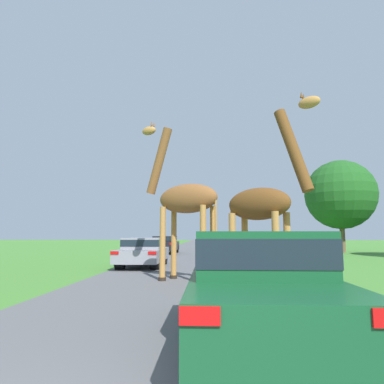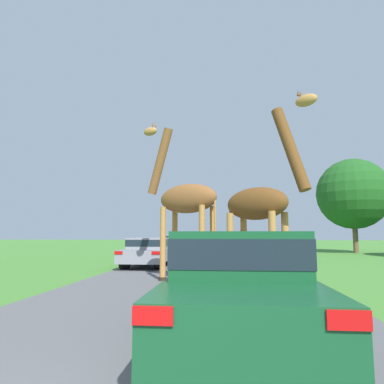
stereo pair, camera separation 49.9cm
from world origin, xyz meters
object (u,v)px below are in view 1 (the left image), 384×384
object	(u,v)px
car_queue_left	(236,246)
car_far_ahead	(165,244)
giraffe_near_road	(184,201)
giraffe_companion	(263,204)
car_lead_maroon	(257,282)
tree_right_cluster	(340,195)
car_queue_right	(143,251)

from	to	relation	value
car_queue_left	car_far_ahead	bearing A→B (deg)	130.36
giraffe_near_road	car_far_ahead	distance (m)	14.92
giraffe_companion	car_lead_maroon	distance (m)	4.57
car_far_ahead	tree_right_cluster	world-z (taller)	tree_right_cluster
car_far_ahead	car_queue_left	bearing A→B (deg)	-49.64
giraffe_companion	tree_right_cluster	distance (m)	20.03
giraffe_near_road	giraffe_companion	bearing A→B (deg)	-96.18
tree_right_cluster	car_queue_right	bearing A→B (deg)	-138.18
car_far_ahead	car_lead_maroon	bearing A→B (deg)	-79.18
giraffe_near_road	car_queue_left	xyz separation A→B (m)	(2.29, 9.03, -1.72)
car_queue_right	car_far_ahead	bearing A→B (deg)	91.90
giraffe_companion	tree_right_cluster	size ratio (longest dim) A/B	0.70
giraffe_companion	car_queue_left	xyz separation A→B (m)	(0.05, 10.59, -1.47)
car_queue_right	tree_right_cluster	distance (m)	18.06
car_queue_right	tree_right_cluster	size ratio (longest dim) A/B	0.57
giraffe_companion	tree_right_cluster	bearing A→B (deg)	-167.45
giraffe_near_road	tree_right_cluster	xyz separation A→B (m)	(11.04, 16.29, 1.99)
car_lead_maroon	car_queue_left	world-z (taller)	car_lead_maroon
car_lead_maroon	car_far_ahead	size ratio (longest dim) A/B	1.06
car_lead_maroon	tree_right_cluster	distance (m)	24.38
giraffe_near_road	car_lead_maroon	world-z (taller)	giraffe_near_road
car_lead_maroon	car_queue_right	distance (m)	10.94
tree_right_cluster	giraffe_near_road	bearing A→B (deg)	-124.14
tree_right_cluster	car_lead_maroon	bearing A→B (deg)	-113.44
car_queue_right	car_far_ahead	distance (m)	10.11
car_lead_maroon	tree_right_cluster	size ratio (longest dim) A/B	0.59
car_far_ahead	tree_right_cluster	bearing A→B (deg)	7.07
car_queue_right	car_queue_left	bearing A→B (deg)	45.67
giraffe_companion	car_queue_left	world-z (taller)	giraffe_companion
car_queue_left	tree_right_cluster	xyz separation A→B (m)	(8.75, 7.26, 3.70)
car_queue_left	tree_right_cluster	bearing A→B (deg)	39.68
giraffe_near_road	tree_right_cluster	world-z (taller)	tree_right_cluster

